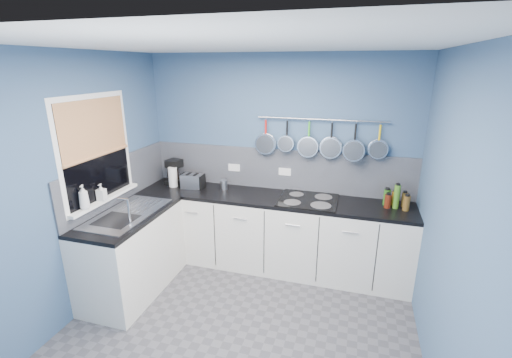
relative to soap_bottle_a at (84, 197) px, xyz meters
The scene contains 40 objects.
floor 1.93m from the soap_bottle_a, ahead, with size 3.20×3.00×0.02m, color #47474C.
ceiling 2.03m from the soap_bottle_a, ahead, with size 3.20×3.00×0.02m, color white.
wall_back 2.15m from the soap_bottle_a, 44.68° to the left, with size 3.20×0.02×2.50m, color #385375.
wall_front 2.15m from the soap_bottle_a, 44.57° to the right, with size 3.20×0.02×2.50m, color #385375.
wall_left 0.11m from the soap_bottle_a, behind, with size 0.02×3.00×2.50m, color #385375.
wall_right 3.14m from the soap_bottle_a, ahead, with size 0.02×3.00×2.50m, color #385375.
backsplash_back 2.14m from the soap_bottle_a, 44.26° to the left, with size 3.20×0.02×0.50m, color slate.
backsplash_left 0.61m from the soap_bottle_a, 95.50° to the left, with size 0.02×1.80×0.50m, color slate.
cabinet_run_back 2.08m from the soap_bottle_a, 38.17° to the left, with size 3.20×0.60×0.86m, color silver.
worktop_back 1.97m from the soap_bottle_a, 38.17° to the left, with size 3.20×0.60×0.04m, color black.
cabinet_run_left 0.83m from the soap_bottle_a, 52.79° to the left, with size 0.60×1.20×0.86m, color silver.
worktop_left 0.48m from the soap_bottle_a, 52.79° to the left, with size 0.60×1.20×0.04m, color black.
window_frame 0.49m from the soap_bottle_a, 98.45° to the left, with size 0.01×1.00×1.10m, color white.
window_glass 0.49m from the soap_bottle_a, 97.52° to the left, with size 0.01×0.90×1.00m, color black.
bamboo_blind 0.68m from the soap_bottle_a, 96.03° to the left, with size 0.01×0.90×0.55m, color tan.
window_sill 0.33m from the soap_bottle_a, 93.78° to the left, with size 0.10×0.98×0.03m, color white.
sink_unit 0.46m from the soap_bottle_a, 52.79° to the left, with size 0.50×0.95×0.01m, color silver.
mixer_tap 0.43m from the soap_bottle_a, 17.49° to the left, with size 0.12×0.08×0.26m, color silver, non-canonical shape.
socket_left 1.77m from the soap_bottle_a, 56.45° to the left, with size 0.15×0.01×0.09m, color white.
socket_right 2.20m from the soap_bottle_a, 42.20° to the left, with size 0.15×0.01×0.09m, color white.
pot_rail 2.57m from the soap_bottle_a, 35.59° to the left, with size 0.02×0.02×1.45m, color silver.
soap_bottle_a is the anchor object (origin of this frame).
soap_bottle_b 0.24m from the soap_bottle_a, 90.00° to the left, with size 0.08×0.08×0.17m, color white.
paper_towel 1.24m from the soap_bottle_a, 77.78° to the left, with size 0.11×0.11×0.25m, color white.
coffee_maker 1.32m from the soap_bottle_a, 79.95° to the left, with size 0.18×0.20×0.32m, color black, non-canonical shape.
toaster 1.35m from the soap_bottle_a, 67.15° to the left, with size 0.27×0.15×0.17m, color silver.
canister 1.58m from the soap_bottle_a, 54.30° to the left, with size 0.08×0.08×0.12m, color silver.
hob 2.32m from the soap_bottle_a, 31.35° to the left, with size 0.65×0.57×0.01m, color black.
pan_0 2.04m from the soap_bottle_a, 45.97° to the left, with size 0.25×0.05×0.44m, color silver, non-canonical shape.
pan_1 2.23m from the soap_bottle_a, 41.19° to the left, with size 0.19×0.09×0.38m, color silver, non-canonical shape.
pan_2 2.42m from the soap_bottle_a, 37.17° to the left, with size 0.24×0.07×0.43m, color silver, non-canonical shape.
pan_3 2.62m from the soap_bottle_a, 33.78° to the left, with size 0.24×0.06×0.43m, color silver, non-canonical shape.
pan_4 2.84m from the soap_bottle_a, 30.90° to the left, with size 0.24×0.13×0.43m, color silver, non-canonical shape.
pan_5 3.06m from the soap_bottle_a, 28.43° to the left, with size 0.21×0.07×0.40m, color silver, non-canonical shape.
condiment_0 3.26m from the soap_bottle_a, 23.76° to the left, with size 0.06×0.06×0.16m, color brown.
condiment_1 3.18m from the soap_bottle_a, 24.56° to the left, with size 0.07×0.07×0.16m, color #8C5914.
condiment_2 3.10m from the soap_bottle_a, 25.11° to the left, with size 0.07×0.07×0.17m, color #265919.
condiment_3 3.23m from the soap_bottle_a, 21.99° to the left, with size 0.07×0.07×0.16m, color brown.
condiment_4 3.15m from the soap_bottle_a, 23.25° to the left, with size 0.06×0.06×0.26m, color #3F721E.
condiment_5 3.07m from the soap_bottle_a, 23.61° to the left, with size 0.07×0.07×0.15m, color #4C190C.
Camera 1 is at (0.91, -2.53, 2.36)m, focal length 24.70 mm.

